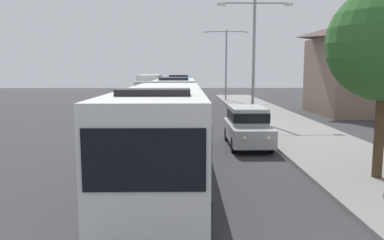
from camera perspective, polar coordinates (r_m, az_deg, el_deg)
The scene contains 8 objects.
bus_lead at distance 12.62m, azimuth -4.36°, elevation -1.48°, with size 2.58×11.22×3.21m.
bus_second_in_line at distance 26.05m, azimuth -2.49°, elevation 3.15°, with size 2.58×10.61×3.21m.
bus_middle at distance 39.37m, azimuth -1.90°, elevation 4.62°, with size 2.58×12.17×3.21m.
white_suv at distance 18.53m, azimuth 8.28°, elevation -0.72°, with size 1.86×4.83×1.90m.
box_truck_oncoming at distance 41.51m, azimuth -6.42°, elevation 4.74°, with size 2.35×7.29×3.15m.
streetlamp_mid at distance 26.91m, azimuth 9.27°, elevation 10.54°, with size 5.13×0.28×8.22m.
streetlamp_far at distance 45.43m, azimuth 5.15°, elevation 9.29°, with size 5.13×0.28×8.18m.
house_distant_gabled at distance 34.97m, azimuth 24.97°, elevation 7.54°, with size 8.80×8.22×8.08m.
Camera 1 is at (-0.50, 0.70, 3.65)m, focal length 35.55 mm.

